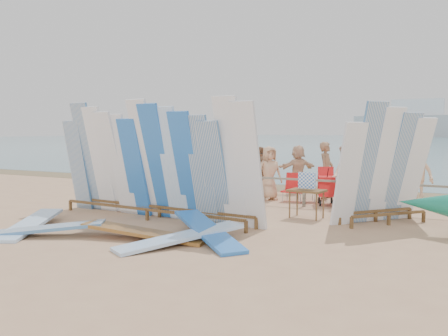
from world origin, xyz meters
The scene contains 28 objects.
ground centered at (0.00, 0.00, 0.00)m, with size 160.00×160.00×0.00m, color tan.
ocean centered at (0.00, 128.00, 0.00)m, with size 320.00×240.00×0.02m, color slate.
wet_sand_strip centered at (0.00, 7.20, 0.00)m, with size 40.00×2.60×0.01m, color brown.
distant_ship centered at (-12.00, 180.00, 5.31)m, with size 45.00×8.00×14.00m.
fence centered at (0.00, 3.00, 0.63)m, with size 12.08×0.08×0.90m.
main_surfboard_rack centered at (-0.79, -0.75, 1.37)m, with size 6.19×1.18×3.04m.
side_surfboard_rack centered at (4.52, 1.34, 1.32)m, with size 2.22×2.40×2.94m.
vendor_table centered at (2.65, 1.19, 0.40)m, with size 0.95×0.72×1.19m.
flat_board_a centered at (-2.49, -3.15, 0.00)m, with size 0.56×2.70×0.07m, color #93BFEC.
flat_board_c centered at (0.43, -2.75, 0.00)m, with size 0.56×2.70×0.07m, color #926028.
flat_board_b centered at (1.34, -2.77, 0.00)m, with size 0.56×2.70×0.07m, color #93BFEC.
flat_board_d centered at (1.63, -2.18, 0.00)m, with size 0.56×2.70×0.07m, color blue.
flat_board_e centered at (-1.74, -3.53, 0.00)m, with size 0.56×2.70×0.07m, color silver.
beach_chair_left centered at (1.35, 3.79, 0.26)m, with size 0.57×0.59×0.90m.
beach_chair_right centered at (1.77, 3.92, 0.26)m, with size 0.77×0.78×0.90m.
stroller centered at (2.50, 3.60, 0.46)m, with size 0.82×0.98×1.14m.
beachgoer_5 centered at (0.78, 6.01, 0.87)m, with size 1.61×0.52×1.74m, color beige.
beachgoer_1 centered at (-2.85, 4.78, 0.77)m, with size 0.56×0.31×1.55m, color #8C6042.
beachgoer_6 centered at (0.54, 3.81, 0.88)m, with size 0.86×0.41×1.75m, color tan.
beachgoer_11 centered at (-3.38, 5.83, 0.82)m, with size 1.52×0.49×1.64m, color beige.
beachgoer_8 centered at (3.07, 3.60, 0.92)m, with size 0.89×0.43×1.84m, color beige.
beachgoer_2 centered at (-3.49, 3.93, 0.80)m, with size 0.77×0.37×1.59m, color beige.
beachgoer_3 centered at (-1.88, 6.39, 0.80)m, with size 1.04×0.43×1.61m, color tan.
beachgoer_0 centered at (-3.63, 3.60, 0.92)m, with size 0.90×0.43×1.85m, color tan.
beachgoer_7 centered at (2.12, 4.94, 0.95)m, with size 0.69×0.38×1.89m, color #8C6042.
beachgoer_4 centered at (-0.30, 5.05, 0.85)m, with size 0.99×0.43×1.70m, color #8C6042.
beachgoer_extra_1 centered at (-4.29, 5.57, 0.79)m, with size 0.92×0.40×1.58m, color #8C6042.
beachgoer_9 centered at (4.85, 6.08, 0.90)m, with size 1.17×0.48×1.81m, color tan.
Camera 1 is at (6.39, -10.55, 2.25)m, focal length 38.00 mm.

